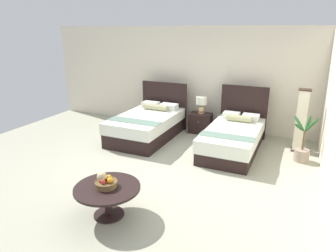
# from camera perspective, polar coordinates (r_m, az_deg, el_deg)

# --- Properties ---
(ground_plane) EXTENTS (9.44, 9.63, 0.02)m
(ground_plane) POSITION_cam_1_polar(r_m,az_deg,el_deg) (5.92, -1.53, -8.54)
(ground_plane) COLOR #A5A58E
(wall_back) EXTENTS (9.44, 0.12, 2.70)m
(wall_back) POSITION_cam_1_polar(r_m,az_deg,el_deg) (8.24, 7.28, 8.82)
(wall_back) COLOR beige
(wall_back) RESTS_ON ground
(bed_near_window) EXTENTS (1.32, 2.16, 1.25)m
(bed_near_window) POSITION_cam_1_polar(r_m,az_deg,el_deg) (7.57, -3.85, 0.25)
(bed_near_window) COLOR black
(bed_near_window) RESTS_ON ground
(bed_near_corner) EXTENTS (1.16, 2.22, 1.30)m
(bed_near_corner) POSITION_cam_1_polar(r_m,az_deg,el_deg) (6.93, 12.22, -2.04)
(bed_near_corner) COLOR black
(bed_near_corner) RESTS_ON ground
(nightstand) EXTENTS (0.57, 0.41, 0.52)m
(nightstand) POSITION_cam_1_polar(r_m,az_deg,el_deg) (7.99, 6.14, 0.56)
(nightstand) COLOR black
(nightstand) RESTS_ON ground
(table_lamp) EXTENTS (0.28, 0.28, 0.44)m
(table_lamp) POSITION_cam_1_polar(r_m,az_deg,el_deg) (7.86, 6.31, 4.35)
(table_lamp) COLOR tan
(table_lamp) RESTS_ON nightstand
(coffee_table) EXTENTS (0.95, 0.95, 0.47)m
(coffee_table) POSITION_cam_1_polar(r_m,az_deg,el_deg) (4.55, -11.30, -12.25)
(coffee_table) COLOR black
(coffee_table) RESTS_ON ground
(fruit_bowl) EXTENTS (0.32, 0.32, 0.22)m
(fruit_bowl) POSITION_cam_1_polar(r_m,az_deg,el_deg) (4.47, -11.68, -10.23)
(fruit_bowl) COLOR brown
(fruit_bowl) RESTS_ON coffee_table
(floor_lamp_corner) EXTENTS (0.25, 0.25, 1.40)m
(floor_lamp_corner) POSITION_cam_1_polar(r_m,az_deg,el_deg) (7.25, 23.72, 0.92)
(floor_lamp_corner) COLOR #38241E
(floor_lamp_corner) RESTS_ON ground
(potted_palm) EXTENTS (0.51, 0.48, 0.97)m
(potted_palm) POSITION_cam_1_polar(r_m,az_deg,el_deg) (6.82, 23.94, -3.91)
(potted_palm) COLOR gray
(potted_palm) RESTS_ON ground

